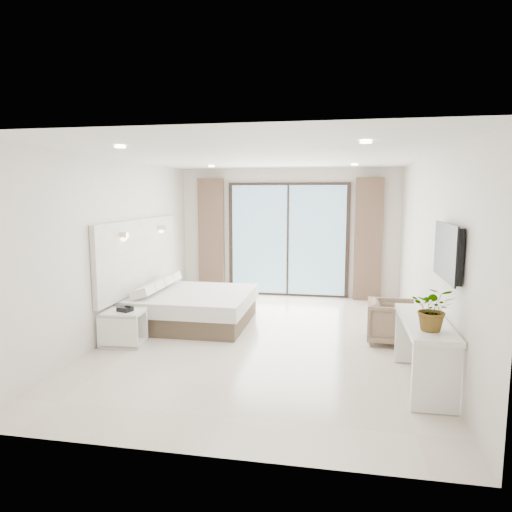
% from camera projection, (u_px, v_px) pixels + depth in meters
% --- Properties ---
extents(ground, '(6.20, 6.20, 0.00)m').
position_uv_depth(ground, '(264.00, 340.00, 6.83)').
color(ground, beige).
rests_on(ground, ground).
extents(room_shell, '(4.62, 6.22, 2.72)m').
position_uv_depth(room_shell, '(261.00, 230.00, 7.43)').
color(room_shell, silver).
rests_on(room_shell, ground).
extents(bed, '(1.91, 1.82, 0.67)m').
position_uv_depth(bed, '(192.00, 307.00, 7.69)').
color(bed, brown).
rests_on(bed, ground).
extents(nightstand, '(0.58, 0.49, 0.50)m').
position_uv_depth(nightstand, '(124.00, 328.00, 6.58)').
color(nightstand, white).
rests_on(nightstand, ground).
extents(phone, '(0.23, 0.20, 0.07)m').
position_uv_depth(phone, '(125.00, 309.00, 6.52)').
color(phone, black).
rests_on(phone, nightstand).
extents(console_desk, '(0.48, 1.54, 0.77)m').
position_uv_depth(console_desk, '(424.00, 338.00, 5.15)').
color(console_desk, white).
rests_on(console_desk, ground).
extents(plant, '(0.53, 0.56, 0.36)m').
position_uv_depth(plant, '(433.00, 313.00, 4.70)').
color(plant, '#33662D').
rests_on(plant, console_desk).
extents(armchair, '(0.67, 0.71, 0.69)m').
position_uv_depth(armchair, '(392.00, 320.00, 6.67)').
color(armchair, '#8C6D5B').
rests_on(armchair, ground).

